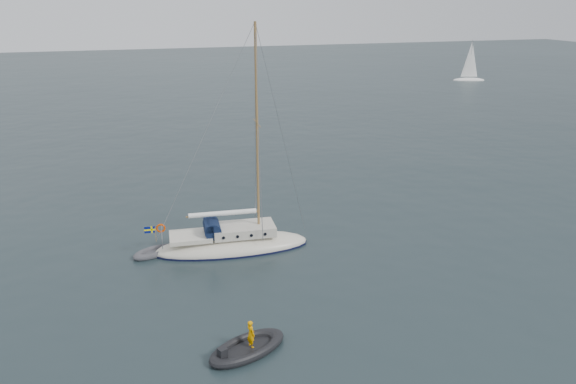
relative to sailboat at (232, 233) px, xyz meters
name	(u,v)px	position (x,y,z in m)	size (l,w,h in m)	color
ground	(274,256)	(2.13, -1.75, -1.06)	(300.00, 300.00, 0.00)	black
sailboat	(232,233)	(0.00, 0.00, 0.00)	(9.84, 2.95, 14.02)	beige
dinghy	(154,252)	(-4.69, 0.58, -0.89)	(2.66, 1.20, 0.38)	#49494E
rib	(247,347)	(-1.63, -10.62, -0.83)	(3.82, 1.74, 1.48)	black
distant_yacht_b	(470,62)	(57.72, 59.71, 2.29)	(5.92, 3.16, 7.84)	white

